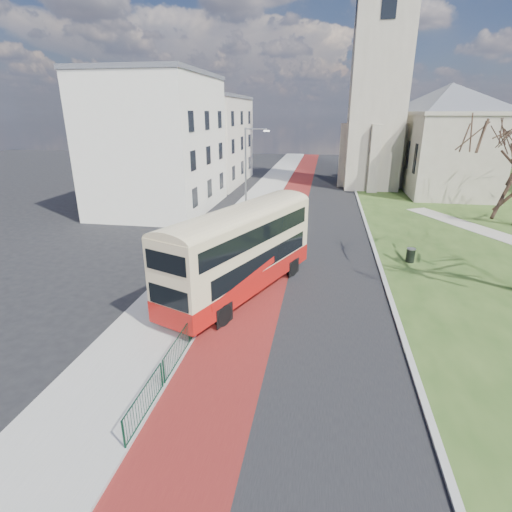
# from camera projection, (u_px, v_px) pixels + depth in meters

# --- Properties ---
(ground) EXTENTS (160.00, 160.00, 0.00)m
(ground) POSITION_uv_depth(u_px,v_px,m) (266.00, 325.00, 18.62)
(ground) COLOR black
(ground) RESTS_ON ground
(road_carriageway) EXTENTS (9.00, 120.00, 0.01)m
(road_carriageway) POSITION_uv_depth(u_px,v_px,m) (314.00, 219.00, 36.90)
(road_carriageway) COLOR black
(road_carriageway) RESTS_ON ground
(bus_lane) EXTENTS (3.40, 120.00, 0.01)m
(bus_lane) POSITION_uv_depth(u_px,v_px,m) (285.00, 218.00, 37.34)
(bus_lane) COLOR #591414
(bus_lane) RESTS_ON ground
(pavement_west) EXTENTS (4.00, 120.00, 0.12)m
(pavement_west) POSITION_uv_depth(u_px,v_px,m) (245.00, 216.00, 37.93)
(pavement_west) COLOR gray
(pavement_west) RESTS_ON ground
(kerb_west) EXTENTS (0.25, 120.00, 0.13)m
(kerb_west) POSITION_uv_depth(u_px,v_px,m) (266.00, 216.00, 37.61)
(kerb_west) COLOR #999993
(kerb_west) RESTS_ON ground
(kerb_east) EXTENTS (0.25, 80.00, 0.13)m
(kerb_east) POSITION_uv_depth(u_px,v_px,m) (363.00, 215.00, 38.00)
(kerb_east) COLOR #999993
(kerb_east) RESTS_ON ground
(pedestrian_railing) EXTENTS (0.07, 24.00, 1.12)m
(pedestrian_railing) POSITION_uv_depth(u_px,v_px,m) (225.00, 277.00, 22.61)
(pedestrian_railing) COLOR #0B3321
(pedestrian_railing) RESTS_ON ground
(gothic_church) EXTENTS (16.38, 18.00, 40.00)m
(gothic_church) POSITION_uv_depth(u_px,v_px,m) (419.00, 78.00, 47.33)
(gothic_church) COLOR gray
(gothic_church) RESTS_ON ground
(street_block_near) EXTENTS (10.30, 14.30, 13.00)m
(street_block_near) POSITION_uv_depth(u_px,v_px,m) (158.00, 143.00, 39.04)
(street_block_near) COLOR silver
(street_block_near) RESTS_ON ground
(street_block_far) EXTENTS (10.30, 16.30, 11.50)m
(street_block_far) POSITION_uv_depth(u_px,v_px,m) (206.00, 140.00, 54.11)
(street_block_far) COLOR beige
(street_block_far) RESTS_ON ground
(streetlamp) EXTENTS (2.13, 0.18, 8.00)m
(streetlamp) POSITION_uv_depth(u_px,v_px,m) (247.00, 170.00, 34.43)
(streetlamp) COLOR gray
(streetlamp) RESTS_ON pavement_west
(bus) EXTENTS (6.50, 11.20, 4.62)m
(bus) POSITION_uv_depth(u_px,v_px,m) (241.00, 248.00, 20.93)
(bus) COLOR #9B120E
(bus) RESTS_ON ground
(litter_bin) EXTENTS (0.64, 0.64, 0.94)m
(litter_bin) POSITION_uv_depth(u_px,v_px,m) (411.00, 255.00, 26.12)
(litter_bin) COLOR black
(litter_bin) RESTS_ON grass_green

